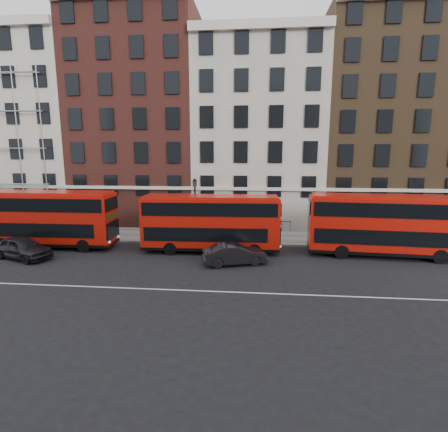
# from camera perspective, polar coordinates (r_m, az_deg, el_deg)

# --- Properties ---
(ground) EXTENTS (120.00, 120.00, 0.00)m
(ground) POSITION_cam_1_polar(r_m,az_deg,el_deg) (21.74, 5.21, -10.36)
(ground) COLOR black
(ground) RESTS_ON ground
(pavement) EXTENTS (80.00, 5.00, 0.15)m
(pavement) POSITION_cam_1_polar(r_m,az_deg,el_deg) (31.75, 5.32, -3.44)
(pavement) COLOR gray
(pavement) RESTS_ON ground
(kerb) EXTENTS (80.00, 0.30, 0.16)m
(kerb) POSITION_cam_1_polar(r_m,az_deg,el_deg) (29.33, 5.31, -4.62)
(kerb) COLOR gray
(kerb) RESTS_ON ground
(road_centre_line) EXTENTS (70.00, 0.12, 0.01)m
(road_centre_line) POSITION_cam_1_polar(r_m,az_deg,el_deg) (19.89, 5.17, -12.41)
(road_centre_line) COLOR white
(road_centre_line) RESTS_ON ground
(building_terrace) EXTENTS (64.00, 11.95, 22.00)m
(building_terrace) POSITION_cam_1_polar(r_m,az_deg,el_deg) (38.27, 5.17, 14.29)
(building_terrace) COLOR #BEB5A4
(building_terrace) RESTS_ON ground
(bus_a) EXTENTS (10.94, 2.75, 4.58)m
(bus_a) POSITION_cam_1_polar(r_m,az_deg,el_deg) (31.55, -27.01, -0.24)
(bus_a) COLOR #B11209
(bus_a) RESTS_ON ground
(bus_b) EXTENTS (10.57, 2.86, 4.41)m
(bus_b) POSITION_cam_1_polar(r_m,az_deg,el_deg) (26.90, -2.25, -0.97)
(bus_b) COLOR #B11209
(bus_b) RESTS_ON ground
(bus_c) EXTENTS (11.06, 3.44, 4.57)m
(bus_c) POSITION_cam_1_polar(r_m,az_deg,el_deg) (28.24, 24.66, -1.21)
(bus_c) COLOR #B11209
(bus_c) RESTS_ON ground
(car_rear) EXTENTS (5.13, 3.39, 1.62)m
(car_rear) POSITION_cam_1_polar(r_m,az_deg,el_deg) (29.48, -30.09, -4.49)
(car_rear) COLOR black
(car_rear) RESTS_ON ground
(car_front) EXTENTS (4.65, 2.76, 1.45)m
(car_front) POSITION_cam_1_polar(r_m,az_deg,el_deg) (24.28, 1.77, -6.25)
(car_front) COLOR black
(car_front) RESTS_ON ground
(lamp_post_left) EXTENTS (0.44, 0.44, 5.33)m
(lamp_post_left) POSITION_cam_1_polar(r_m,az_deg,el_deg) (30.34, -4.74, 1.69)
(lamp_post_left) COLOR black
(lamp_post_left) RESTS_ON pavement
(iron_railings) EXTENTS (6.60, 0.06, 1.00)m
(iron_railings) POSITION_cam_1_polar(r_m,az_deg,el_deg) (33.77, 5.36, -1.59)
(iron_railings) COLOR black
(iron_railings) RESTS_ON pavement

